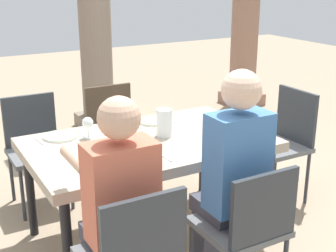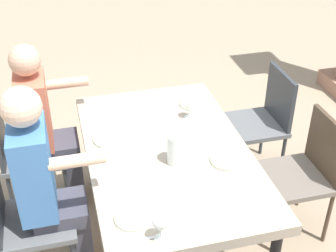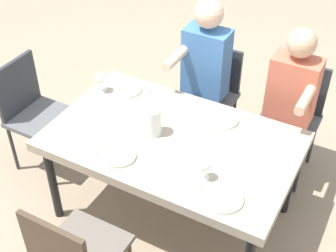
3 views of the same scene
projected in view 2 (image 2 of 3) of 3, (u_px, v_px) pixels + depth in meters
name	position (u px, v px, depth m)	size (l,w,h in m)	color
ground_plane	(168.00, 234.00, 3.32)	(16.00, 16.00, 0.00)	gray
dining_table	(168.00, 158.00, 2.96)	(1.61, 1.00, 0.73)	tan
chair_west_north	(263.00, 117.00, 3.69)	(0.44, 0.44, 0.88)	#5B5E61
chair_west_south	(22.00, 148.00, 3.29)	(0.44, 0.44, 0.90)	#5B5E61
chair_mid_north	(306.00, 169.00, 3.13)	(0.44, 0.44, 0.87)	#6A6158
chair_mid_south	(23.00, 217.00, 2.75)	(0.44, 0.44, 0.86)	#5B5E61
diner_woman_green	(47.00, 184.00, 2.66)	(0.35, 0.50, 1.35)	#3F3F4C
diner_man_white	(46.00, 125.00, 3.25)	(0.35, 0.49, 1.29)	#3F3F4C
plate_0	(196.00, 103.00, 3.40)	(0.24, 0.24, 0.02)	white
wine_glass_0	(189.00, 104.00, 3.20)	(0.08, 0.08, 0.15)	white
fork_0	(190.00, 94.00, 3.53)	(0.02, 0.17, 0.01)	silver
spoon_0	(202.00, 114.00, 3.29)	(0.02, 0.17, 0.01)	silver
plate_1	(111.00, 138.00, 3.02)	(0.24, 0.24, 0.02)	white
fork_1	(108.00, 127.00, 3.15)	(0.02, 0.17, 0.01)	silver
spoon_1	(115.00, 152.00, 2.90)	(0.02, 0.17, 0.01)	silver
plate_2	(228.00, 160.00, 2.83)	(0.21, 0.21, 0.02)	white
fork_2	(219.00, 147.00, 2.95)	(0.02, 0.17, 0.01)	silver
spoon_2	(237.00, 176.00, 2.71)	(0.02, 0.17, 0.01)	silver
plate_3	(134.00, 218.00, 2.41)	(0.20, 0.20, 0.02)	white
wine_glass_3	(160.00, 222.00, 2.24)	(0.08, 0.08, 0.15)	white
fork_3	(129.00, 199.00, 2.54)	(0.02, 0.17, 0.01)	silver
spoon_3	(140.00, 239.00, 2.29)	(0.02, 0.17, 0.01)	silver
water_pitcher	(176.00, 151.00, 2.78)	(0.11, 0.11, 0.19)	white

